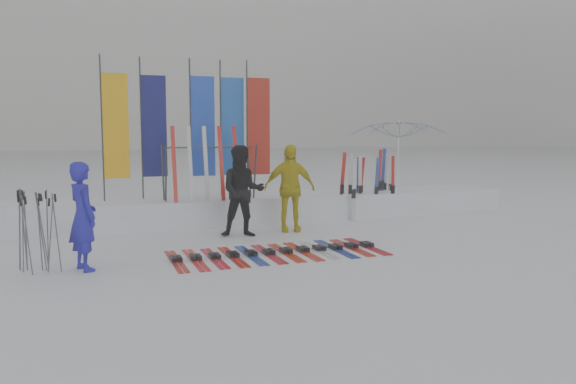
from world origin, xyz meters
name	(u,v)px	position (x,y,z in m)	size (l,w,h in m)	color
ground	(310,264)	(0.00, 0.00, 0.00)	(120.00, 120.00, 0.00)	white
snow_bank	(237,209)	(0.00, 4.60, 0.30)	(14.00, 1.60, 0.60)	white
person_blue	(83,216)	(-3.44, 0.81, 0.84)	(0.61, 0.40, 1.68)	#201EB1
person_black	(243,191)	(-0.39, 2.67, 0.93)	(0.90, 0.70, 1.85)	black
person_yellow	(289,188)	(0.72, 2.94, 0.93)	(1.09, 0.45, 1.86)	#D7C60E
tent_canopy	(398,162)	(5.09, 5.77, 1.27)	(2.77, 2.83, 2.54)	white
ski_row	(277,252)	(-0.27, 0.89, 0.04)	(3.69, 1.69, 0.07)	#AF1B0E
pole_cluster	(35,232)	(-4.14, 1.05, 0.61)	(0.63, 0.76, 1.26)	#595B60
feather_flags	(193,127)	(-0.98, 4.78, 2.24)	(3.87, 0.26, 3.20)	#383A3F
ski_rack	(209,165)	(-0.74, 4.20, 1.38)	(2.04, 0.80, 1.23)	#383A3F
upright_skis	(369,186)	(3.34, 4.23, 0.78)	(1.70, 1.15, 1.69)	navy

